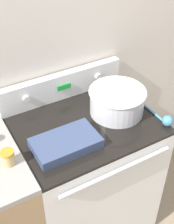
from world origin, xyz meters
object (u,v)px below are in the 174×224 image
mixing_bowl (117,100)px  spice_jar_orange_cap (8,158)px  casserole_dish (66,142)px  ladle (165,119)px

mixing_bowl → spice_jar_orange_cap: 0.70m
casserole_dish → spice_jar_orange_cap: size_ratio=4.33×
spice_jar_orange_cap → casserole_dish: bearing=-4.7°
mixing_bowl → ladle: mixing_bowl is taller
ladle → spice_jar_orange_cap: spice_jar_orange_cap is taller
casserole_dish → ladle: (0.57, -0.11, -0.00)m
mixing_bowl → spice_jar_orange_cap: bearing=-172.5°
ladle → spice_jar_orange_cap: bearing=171.2°
mixing_bowl → ladle: (0.18, -0.23, -0.06)m
ladle → casserole_dish: bearing=169.0°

